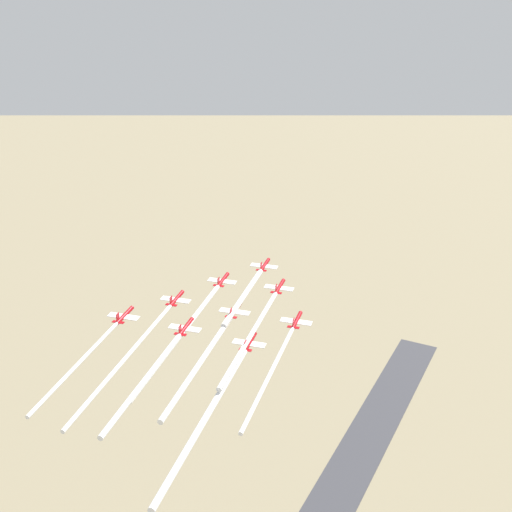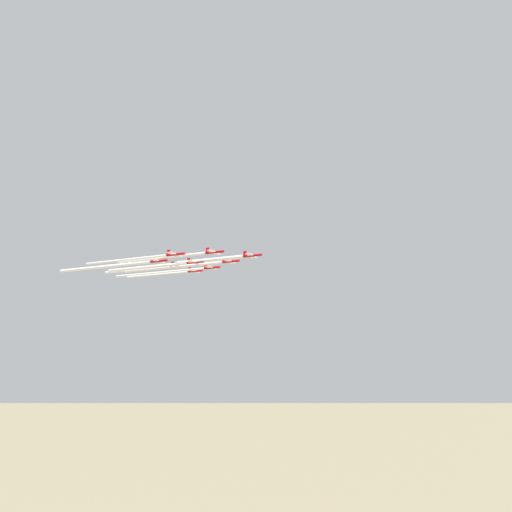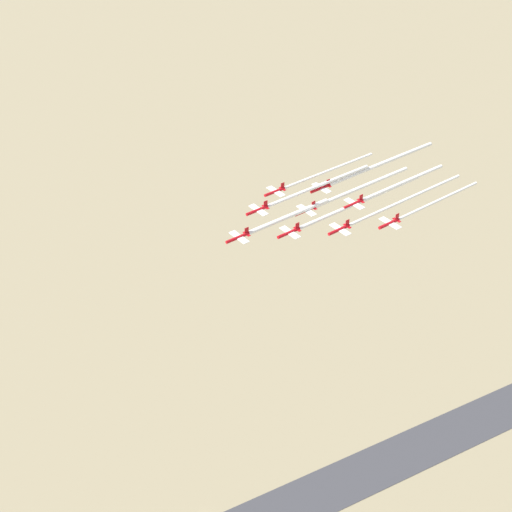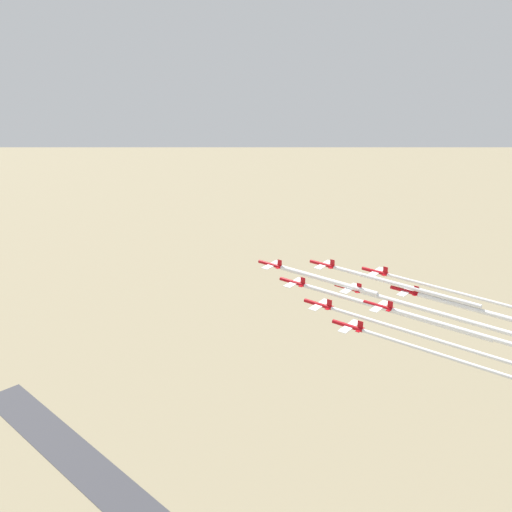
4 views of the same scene
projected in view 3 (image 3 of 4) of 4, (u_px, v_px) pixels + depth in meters
The scene contains 18 objects.
jet_0 at pixel (238, 237), 211.45m from camera, with size 8.21×7.94×2.75m.
jet_1 at pixel (289, 232), 212.63m from camera, with size 8.21×7.94×2.75m.
jet_2 at pixel (258, 210), 222.58m from camera, with size 8.21×7.94×2.75m.
jet_3 at pixel (340, 229), 214.15m from camera, with size 8.21×7.94×2.75m.
jet_4 at pixel (306, 210), 224.78m from camera, with size 8.21×7.94×2.75m.
jet_5 at pixel (275, 191), 235.04m from camera, with size 8.21×7.94×2.75m.
jet_6 at pixel (390, 223), 215.02m from camera, with size 8.21×7.94×2.75m.
jet_7 at pixel (354, 204), 225.48m from camera, with size 8.21×7.94×2.75m.
jet_8 at pixel (321, 188), 236.37m from camera, with size 8.21×7.94×2.75m.
smoke_trail_0 at pixel (289, 216), 221.05m from camera, with size 30.78×8.48×1.39m.
smoke_trail_1 at pixel (362, 201), 227.42m from camera, with size 51.20×13.06×1.18m.
smoke_trail_2 at pixel (319, 185), 235.23m from camera, with size 42.77×11.04×1.12m.
smoke_trail_3 at pixel (407, 199), 228.57m from camera, with size 49.70×12.50×0.95m.
smoke_trail_4 at pixel (363, 187), 237.01m from camera, with size 41.15×10.77×1.24m.
smoke_trail_5 at pixel (330, 170), 246.93m from camera, with size 39.72×10.14×0.92m.
smoke_trail_6 at pixel (439, 200), 225.99m from camera, with size 36.06×9.23×0.87m.
smoke_trail_7 at pixel (403, 182), 236.67m from camera, with size 37.02×9.74×1.17m.
smoke_trail_8 at pixel (383, 163), 250.63m from camera, with size 49.19×12.74×1.34m.
Camera 3 is at (54.45, 173.21, 264.43)m, focal length 50.00 mm.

